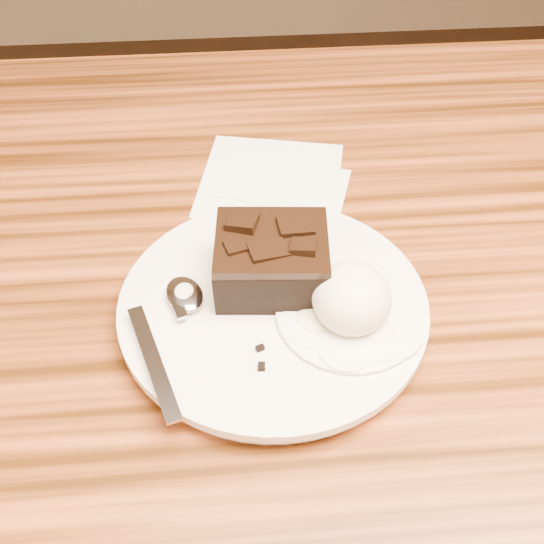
{
  "coord_description": "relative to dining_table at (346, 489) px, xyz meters",
  "views": [
    {
      "loc": [
        -0.12,
        -0.38,
        1.14
      ],
      "look_at": [
        -0.09,
        -0.03,
        0.79
      ],
      "focal_mm": 43.8,
      "sensor_mm": 36.0,
      "label": 1
    }
  ],
  "objects": [
    {
      "name": "dining_table",
      "position": [
        0.0,
        0.0,
        0.0
      ],
      "size": [
        1.2,
        0.8,
        0.75
      ],
      "primitive_type": null,
      "color": "black",
      "rests_on": "floor"
    },
    {
      "name": "plate",
      "position": [
        -0.09,
        -0.04,
        0.38
      ],
      "size": [
        0.23,
        0.23,
        0.02
      ],
      "primitive_type": "cylinder",
      "color": "silver",
      "rests_on": "dining_table"
    },
    {
      "name": "brownie",
      "position": [
        -0.09,
        -0.02,
        0.41
      ],
      "size": [
        0.09,
        0.08,
        0.04
      ],
      "primitive_type": "cube",
      "rotation": [
        0.0,
        0.0,
        -0.08
      ],
      "color": "black",
      "rests_on": "plate"
    },
    {
      "name": "ice_cream_scoop",
      "position": [
        -0.04,
        -0.06,
        0.41
      ],
      "size": [
        0.06,
        0.06,
        0.05
      ],
      "primitive_type": "ellipsoid",
      "color": "white",
      "rests_on": "plate"
    },
    {
      "name": "melt_puddle",
      "position": [
        -0.04,
        -0.06,
        0.4
      ],
      "size": [
        0.11,
        0.11,
        0.0
      ],
      "primitive_type": "cylinder",
      "color": "white",
      "rests_on": "plate"
    },
    {
      "name": "spoon",
      "position": [
        -0.16,
        -0.03,
        0.4
      ],
      "size": [
        0.08,
        0.16,
        0.01
      ],
      "primitive_type": null,
      "rotation": [
        0.0,
        0.0,
        0.31
      ],
      "color": "silver",
      "rests_on": "plate"
    },
    {
      "name": "napkin",
      "position": [
        -0.08,
        0.13,
        0.38
      ],
      "size": [
        0.16,
        0.16,
        0.01
      ],
      "primitive_type": "cube",
      "rotation": [
        0.0,
        0.0,
        -0.21
      ],
      "color": "white",
      "rests_on": "dining_table"
    },
    {
      "name": "crumb_a",
      "position": [
        -0.11,
        -0.1,
        0.4
      ],
      "size": [
        0.01,
        0.01,
        0.0
      ],
      "primitive_type": "cube",
      "rotation": [
        0.0,
        0.0,
        1.51
      ],
      "color": "black",
      "rests_on": "plate"
    },
    {
      "name": "crumb_b",
      "position": [
        -0.08,
        -0.02,
        0.4
      ],
      "size": [
        0.01,
        0.01,
        0.0
      ],
      "primitive_type": "cube",
      "rotation": [
        0.0,
        0.0,
        0.58
      ],
      "color": "black",
      "rests_on": "plate"
    },
    {
      "name": "crumb_c",
      "position": [
        -0.11,
        -0.09,
        0.4
      ],
      "size": [
        0.01,
        0.01,
        0.0
      ],
      "primitive_type": "cube",
      "rotation": [
        0.0,
        0.0,
        0.34
      ],
      "color": "black",
      "rests_on": "plate"
    }
  ]
}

